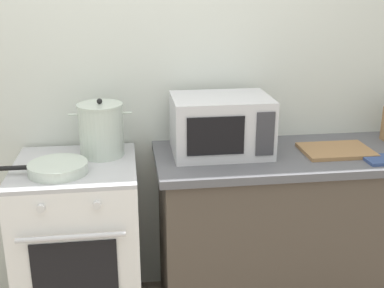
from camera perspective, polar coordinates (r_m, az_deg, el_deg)
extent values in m
cube|color=silver|center=(2.77, 0.31, 7.39)|extent=(4.40, 0.10, 2.50)
cube|color=#4C4238|center=(2.87, 13.42, -9.95)|extent=(1.64, 0.56, 0.88)
cube|color=#59595E|center=(2.69, 14.14, -1.28)|extent=(1.70, 0.60, 0.04)
cube|color=white|center=(2.69, -12.71, -11.72)|extent=(0.60, 0.60, 0.90)
cube|color=#B7B7BC|center=(2.49, -13.45, -2.53)|extent=(0.60, 0.60, 0.02)
cube|color=black|center=(2.40, -13.40, -13.91)|extent=(0.39, 0.01, 0.28)
cylinder|color=silver|center=(2.28, -13.80, -10.43)|extent=(0.48, 0.02, 0.02)
cylinder|color=silver|center=(2.25, -17.08, -7.14)|extent=(0.04, 0.02, 0.04)
cylinder|color=silver|center=(2.22, -10.94, -6.96)|extent=(0.04, 0.02, 0.04)
cylinder|color=silver|center=(2.55, -10.45, 1.48)|extent=(0.22, 0.22, 0.26)
cylinder|color=silver|center=(2.52, -10.63, 4.44)|extent=(0.23, 0.23, 0.01)
sphere|color=black|center=(2.51, -10.65, 4.89)|extent=(0.03, 0.03, 0.03)
cylinder|color=silver|center=(2.54, -13.54, 3.31)|extent=(0.05, 0.01, 0.01)
cylinder|color=silver|center=(2.52, -7.58, 3.59)|extent=(0.05, 0.01, 0.01)
cylinder|color=silver|center=(2.39, -15.23, -2.68)|extent=(0.28, 0.28, 0.05)
cylinder|color=black|center=(2.44, -20.83, -2.65)|extent=(0.20, 0.02, 0.02)
cube|color=silver|center=(2.55, 3.35, 2.21)|extent=(0.50, 0.36, 0.30)
cube|color=black|center=(2.37, 2.76, 0.92)|extent=(0.28, 0.01, 0.19)
cube|color=#38383D|center=(2.42, 8.48, 1.14)|extent=(0.09, 0.01, 0.22)
cube|color=#997047|center=(2.70, 16.33, -0.72)|extent=(0.36, 0.26, 0.02)
cube|color=#33477A|center=(2.64, 21.20, -1.70)|extent=(0.18, 0.14, 0.02)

